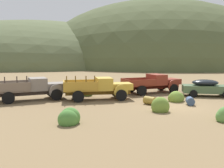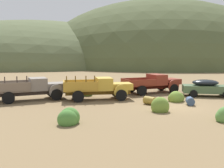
{
  "view_description": "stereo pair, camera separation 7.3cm",
  "coord_description": "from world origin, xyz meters",
  "views": [
    {
      "loc": [
        -7.64,
        -17.3,
        3.84
      ],
      "look_at": [
        -4.2,
        3.65,
        1.33
      ],
      "focal_mm": 39.49,
      "sensor_mm": 36.0,
      "label": 1
    },
    {
      "loc": [
        -7.57,
        -17.31,
        3.84
      ],
      "look_at": [
        -4.2,
        3.65,
        1.33
      ],
      "focal_mm": 39.49,
      "sensor_mm": 36.0,
      "label": 2
    }
  ],
  "objects": [
    {
      "name": "ground_plane",
      "position": [
        0.0,
        0.0,
        0.0
      ],
      "size": [
        300.0,
        300.0,
        0.0
      ],
      "primitive_type": "plane",
      "color": "olive"
    },
    {
      "name": "hill_center",
      "position": [
        -20.1,
        84.36,
        0.0
      ],
      "size": [
        100.86,
        89.13,
        32.89
      ],
      "primitive_type": "ellipsoid",
      "color": "#56603D",
      "rests_on": "ground"
    },
    {
      "name": "hill_far_right",
      "position": [
        24.01,
        75.4,
        0.0
      ],
      "size": [
        87.55,
        87.74,
        46.94
      ],
      "primitive_type": "ellipsoid",
      "color": "#4C5633",
      "rests_on": "ground"
    },
    {
      "name": "hill_far_left",
      "position": [
        60.24,
        84.49,
        0.0
      ],
      "size": [
        98.37,
        80.67,
        27.45
      ],
      "primitive_type": "ellipsoid",
      "color": "#56603D",
      "rests_on": "ground"
    },
    {
      "name": "truck_primer_gray",
      "position": [
        -10.65,
        4.39,
        1.0
      ],
      "size": [
        6.46,
        3.62,
        2.16
      ],
      "rotation": [
        0.0,
        0.0,
        0.27
      ],
      "color": "#3D322D",
      "rests_on": "ground"
    },
    {
      "name": "truck_faded_yellow",
      "position": [
        -5.0,
        3.69,
        1.0
      ],
      "size": [
        5.92,
        2.48,
        2.16
      ],
      "rotation": [
        0.0,
        0.0,
        0.03
      ],
      "color": "brown",
      "rests_on": "ground"
    },
    {
      "name": "truck_rust_red",
      "position": [
        0.81,
        6.58,
        0.99
      ],
      "size": [
        6.24,
        3.52,
        1.89
      ],
      "rotation": [
        0.0,
        0.0,
        0.22
      ],
      "color": "#42140D",
      "rests_on": "ground"
    },
    {
      "name": "car_weathered_green",
      "position": [
        5.02,
        3.65,
        0.82
      ],
      "size": [
        5.1,
        3.2,
        1.57
      ],
      "rotation": [
        0.0,
        0.0,
        -0.33
      ],
      "color": "#47603D",
      "rests_on": "ground"
    },
    {
      "name": "oil_drum_by_truck",
      "position": [
        -1.67,
        0.85,
        0.31
      ],
      "size": [
        1.03,
        1.09,
        0.62
      ],
      "color": "olive",
      "rests_on": "ground"
    },
    {
      "name": "oil_drum_spare",
      "position": [
        1.35,
        0.17,
        0.3
      ],
      "size": [
        0.85,
        1.0,
        0.61
      ],
      "color": "#384C6B",
      "rests_on": "ground"
    },
    {
      "name": "bush_front_right",
      "position": [
        -6.18,
        5.74,
        0.23
      ],
      "size": [
        0.97,
        0.98,
        0.95
      ],
      "color": "#5B8E42",
      "rests_on": "ground"
    },
    {
      "name": "bush_lone_scrub",
      "position": [
        -7.83,
        -3.65,
        0.31
      ],
      "size": [
        1.26,
        1.29,
        1.17
      ],
      "color": "#4C8438",
      "rests_on": "ground"
    },
    {
      "name": "bush_front_left",
      "position": [
        2.43,
        9.3,
        0.18
      ],
      "size": [
        0.91,
        1.09,
        0.7
      ],
      "color": "#3D702D",
      "rests_on": "ground"
    },
    {
      "name": "bush_between_trucks",
      "position": [
        0.88,
        1.74,
        0.28
      ],
      "size": [
        1.45,
        1.36,
        1.15
      ],
      "color": "olive",
      "rests_on": "ground"
    },
    {
      "name": "bush_back_edge",
      "position": [
        -1.67,
        -1.57,
        0.32
      ],
      "size": [
        1.25,
        1.13,
        1.3
      ],
      "color": "olive",
      "rests_on": "ground"
    }
  ]
}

